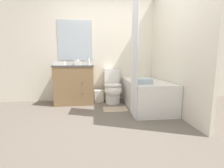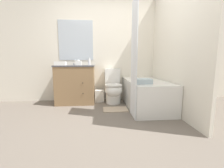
# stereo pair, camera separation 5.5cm
# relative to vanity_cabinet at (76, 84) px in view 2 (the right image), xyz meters

# --- Properties ---
(ground_plane) EXTENTS (14.00, 14.00, 0.00)m
(ground_plane) POSITION_rel_vanity_cabinet_xyz_m (0.74, -1.33, -0.45)
(ground_plane) COLOR #6B6056
(wall_back) EXTENTS (8.00, 0.06, 2.50)m
(wall_back) POSITION_rel_vanity_cabinet_xyz_m (0.73, 0.30, 0.80)
(wall_back) COLOR silver
(wall_back) RESTS_ON ground_plane
(wall_right) EXTENTS (0.05, 2.60, 2.50)m
(wall_right) POSITION_rel_vanity_cabinet_xyz_m (1.94, -0.53, 0.80)
(wall_right) COLOR silver
(wall_right) RESTS_ON ground_plane
(vanity_cabinet) EXTENTS (0.87, 0.58, 0.88)m
(vanity_cabinet) POSITION_rel_vanity_cabinet_xyz_m (0.00, 0.00, 0.00)
(vanity_cabinet) COLOR olive
(vanity_cabinet) RESTS_ON ground_plane
(sink_faucet) EXTENTS (0.14, 0.12, 0.12)m
(sink_faucet) POSITION_rel_vanity_cabinet_xyz_m (-0.00, 0.18, 0.46)
(sink_faucet) COLOR silver
(sink_faucet) RESTS_ON vanity_cabinet
(toilet) EXTENTS (0.40, 0.62, 0.79)m
(toilet) POSITION_rel_vanity_cabinet_xyz_m (0.87, -0.07, -0.11)
(toilet) COLOR white
(toilet) RESTS_ON ground_plane
(bathtub) EXTENTS (0.76, 1.47, 0.57)m
(bathtub) POSITION_rel_vanity_cabinet_xyz_m (1.52, -0.47, -0.16)
(bathtub) COLOR white
(bathtub) RESTS_ON ground_plane
(shower_curtain) EXTENTS (0.02, 0.40, 1.95)m
(shower_curtain) POSITION_rel_vanity_cabinet_xyz_m (1.13, -1.00, 0.53)
(shower_curtain) COLOR white
(shower_curtain) RESTS_ON ground_plane
(wastebasket) EXTENTS (0.21, 0.18, 0.28)m
(wastebasket) POSITION_rel_vanity_cabinet_xyz_m (0.55, 0.06, -0.31)
(wastebasket) COLOR silver
(wastebasket) RESTS_ON ground_plane
(tissue_box) EXTENTS (0.12, 0.15, 0.12)m
(tissue_box) POSITION_rel_vanity_cabinet_xyz_m (0.08, 0.04, 0.48)
(tissue_box) COLOR white
(tissue_box) RESTS_ON vanity_cabinet
(soap_dispenser) EXTENTS (0.06, 0.06, 0.17)m
(soap_dispenser) POSITION_rel_vanity_cabinet_xyz_m (0.32, 0.00, 0.51)
(soap_dispenser) COLOR silver
(soap_dispenser) RESTS_ON vanity_cabinet
(hand_towel_folded) EXTENTS (0.23, 0.16, 0.08)m
(hand_towel_folded) POSITION_rel_vanity_cabinet_xyz_m (-0.28, -0.17, 0.47)
(hand_towel_folded) COLOR white
(hand_towel_folded) RESTS_ON vanity_cabinet
(bath_towel_folded) EXTENTS (0.28, 0.19, 0.09)m
(bath_towel_folded) POSITION_rel_vanity_cabinet_xyz_m (1.34, -0.88, 0.16)
(bath_towel_folded) COLOR silver
(bath_towel_folded) RESTS_ON bathtub
(bath_mat) EXTENTS (0.49, 0.34, 0.02)m
(bath_mat) POSITION_rel_vanity_cabinet_xyz_m (0.86, -0.60, -0.44)
(bath_mat) COLOR tan
(bath_mat) RESTS_ON ground_plane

